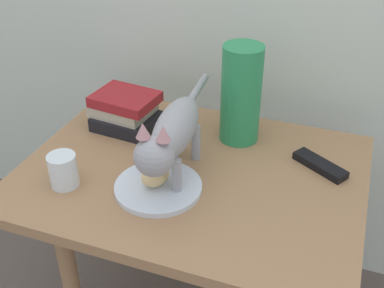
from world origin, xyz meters
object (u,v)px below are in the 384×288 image
Objects in this scene: plate at (158,187)px; tv_remote at (320,165)px; book_stack at (125,111)px; green_vase at (241,94)px; cat at (172,134)px; candle_jar at (63,172)px; side_table at (192,194)px; bread_roll at (155,175)px.

plate is 1.43× the size of tv_remote.
green_vase is at bearing 8.88° from book_stack.
plate is at bearing -115.59° from tv_remote.
green_vase is at bearing -165.03° from tv_remote.
tv_remote is at bearing 27.16° from cat.
book_stack is at bearing 87.59° from candle_jar.
cat is at bearing -120.75° from tv_remote.
green_vase reaches higher than tv_remote.
side_table is 0.32m from book_stack.
bread_roll is 0.11m from cat.
cat is (-0.03, -0.05, 0.21)m from side_table.
cat reaches higher than candle_jar.
side_table is at bearing 64.79° from plate.
book_stack is (-0.23, 0.20, -0.08)m from cat.
green_vase is at bearing 67.75° from cat.
candle_jar is at bearing -148.94° from side_table.
green_vase is 0.28m from tv_remote.
plate is at bearing -49.58° from book_stack.
candle_jar is (-0.22, -0.06, -0.00)m from bread_roll.
cat reaches higher than bread_roll.
green_vase is at bearing 68.30° from plate.
book_stack is 0.71× the size of green_vase.
side_table is at bearing 60.37° from bread_roll.
candle_jar is at bearing -165.01° from plate.
plate is at bearing -28.61° from bread_roll.
bread_roll is at bearing -113.28° from green_vase.
green_vase is (0.33, 0.05, 0.09)m from book_stack.
green_vase is at bearing 66.72° from bread_roll.
candle_jar is (-0.34, -0.36, -0.10)m from green_vase.
bread_roll is 0.53× the size of tv_remote.
side_table is at bearing 59.27° from cat.
bread_roll is 0.32m from book_stack.
tv_remote is (0.34, 0.17, -0.12)m from cat.
green_vase reaches higher than candle_jar.
candle_jar is 0.57× the size of tv_remote.
cat is (0.02, 0.05, 0.13)m from plate.
side_table is 0.22m from cat.
bread_roll reaches higher than plate.
book_stack reaches higher than side_table.
candle_jar is (-0.27, -0.16, 0.12)m from side_table.
bread_roll is 0.23m from candle_jar.
plate reaches higher than side_table.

